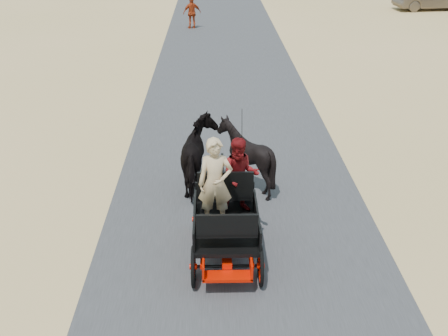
{
  "coord_description": "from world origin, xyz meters",
  "views": [
    {
      "loc": [
        -0.58,
        -9.75,
        6.43
      ],
      "look_at": [
        -0.34,
        1.25,
        1.2
      ],
      "focal_mm": 45.0,
      "sensor_mm": 36.0,
      "label": 1
    }
  ],
  "objects_px": {
    "carriage": "(226,241)",
    "horse_right": "(245,156)",
    "pedestrian": "(192,13)",
    "horse_left": "(200,157)"
  },
  "relations": [
    {
      "from": "carriage",
      "to": "horse_right",
      "type": "xyz_separation_m",
      "value": [
        0.55,
        3.0,
        0.49
      ]
    },
    {
      "from": "carriage",
      "to": "pedestrian",
      "type": "distance_m",
      "value": 22.49
    },
    {
      "from": "carriage",
      "to": "pedestrian",
      "type": "bearing_deg",
      "value": 93.35
    },
    {
      "from": "horse_right",
      "to": "pedestrian",
      "type": "xyz_separation_m",
      "value": [
        -1.86,
        19.44,
        0.01
      ]
    },
    {
      "from": "horse_left",
      "to": "pedestrian",
      "type": "height_order",
      "value": "pedestrian"
    },
    {
      "from": "carriage",
      "to": "horse_right",
      "type": "distance_m",
      "value": 3.09
    },
    {
      "from": "carriage",
      "to": "pedestrian",
      "type": "relative_size",
      "value": 1.39
    },
    {
      "from": "pedestrian",
      "to": "horse_left",
      "type": "bearing_deg",
      "value": 74.03
    },
    {
      "from": "carriage",
      "to": "horse_right",
      "type": "relative_size",
      "value": 1.41
    },
    {
      "from": "horse_left",
      "to": "horse_right",
      "type": "distance_m",
      "value": 1.1
    }
  ]
}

